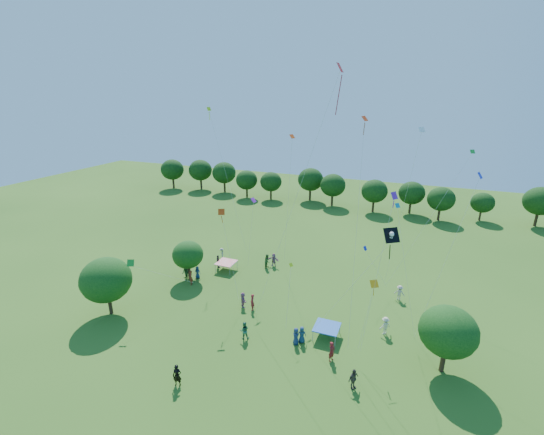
# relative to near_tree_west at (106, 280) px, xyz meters

# --- Properties ---
(near_tree_west) EXTENTS (4.83, 4.83, 5.95)m
(near_tree_west) POSITION_rel_near_tree_west_xyz_m (0.00, 0.00, 0.00)
(near_tree_west) COLOR #422B19
(near_tree_west) RESTS_ON ground
(near_tree_north) EXTENTS (3.58, 3.58, 4.73)m
(near_tree_north) POSITION_rel_near_tree_west_xyz_m (3.17, 9.05, -0.66)
(near_tree_north) COLOR #422B19
(near_tree_north) RESTS_ON ground
(near_tree_east) EXTENTS (4.34, 4.34, 5.63)m
(near_tree_east) POSITION_rel_near_tree_west_xyz_m (30.37, 3.57, -0.10)
(near_tree_east) COLOR #422B19
(near_tree_east) RESTS_ON ground
(treeline) EXTENTS (88.01, 8.77, 6.77)m
(treeline) POSITION_rel_near_tree_west_xyz_m (14.13, 45.08, 0.33)
(treeline) COLOR #422B19
(treeline) RESTS_ON ground
(tent_red_stripe) EXTENTS (2.20, 2.20, 1.10)m
(tent_red_stripe) POSITION_rel_near_tree_west_xyz_m (6.17, 12.62, -2.73)
(tent_red_stripe) COLOR red
(tent_red_stripe) RESTS_ON ground
(tent_blue) EXTENTS (2.20, 2.20, 1.10)m
(tent_blue) POSITION_rel_near_tree_west_xyz_m (20.88, 4.33, -2.73)
(tent_blue) COLOR #1A53AD
(tent_blue) RESTS_ON ground
(man_in_black) EXTENTS (0.77, 0.62, 1.80)m
(man_in_black) POSITION_rel_near_tree_west_xyz_m (11.87, -5.47, -2.86)
(man_in_black) COLOR black
(man_in_black) RESTS_ON ground
(crowd_person_0) EXTENTS (0.79, 0.52, 1.49)m
(crowd_person_0) POSITION_rel_near_tree_west_xyz_m (3.98, 9.54, -3.02)
(crowd_person_0) COLOR navy
(crowd_person_0) RESTS_ON ground
(crowd_person_1) EXTENTS (0.71, 0.77, 1.74)m
(crowd_person_1) POSITION_rel_near_tree_west_xyz_m (4.14, 7.91, -2.89)
(crowd_person_1) COLOR maroon
(crowd_person_1) RESTS_ON ground
(crowd_person_2) EXTENTS (0.95, 0.78, 1.70)m
(crowd_person_2) POSITION_rel_near_tree_west_xyz_m (14.10, 1.38, -2.91)
(crowd_person_2) COLOR #2B6646
(crowd_person_2) RESTS_ON ground
(crowd_person_3) EXTENTS (1.13, 0.59, 1.67)m
(crowd_person_3) POSITION_rel_near_tree_west_xyz_m (26.57, 13.36, -2.93)
(crowd_person_3) COLOR #BFA799
(crowd_person_3) RESTS_ON ground
(crowd_person_4) EXTENTS (0.91, 1.06, 1.67)m
(crowd_person_4) POSITION_rel_near_tree_west_xyz_m (24.15, -0.84, -2.93)
(crowd_person_4) COLOR #413A34
(crowd_person_4) RESTS_ON ground
(crowd_person_5) EXTENTS (1.64, 0.76, 1.70)m
(crowd_person_5) POSITION_rel_near_tree_west_xyz_m (11.21, 15.89, -2.92)
(crowd_person_5) COLOR #8D5272
(crowd_person_5) RESTS_ON ground
(crowd_person_6) EXTENTS (0.73, 0.89, 1.59)m
(crowd_person_6) POSITION_rel_near_tree_west_xyz_m (18.61, 2.39, -2.97)
(crowd_person_6) COLOR navy
(crowd_person_6) RESTS_ON ground
(crowd_person_7) EXTENTS (0.63, 0.77, 1.76)m
(crowd_person_7) POSITION_rel_near_tree_west_xyz_m (21.99, 1.47, -2.88)
(crowd_person_7) COLOR maroon
(crowd_person_7) RESTS_ON ground
(crowd_person_8) EXTENTS (0.52, 0.91, 1.80)m
(crowd_person_8) POSITION_rel_near_tree_west_xyz_m (10.65, 15.14, -2.86)
(crowd_person_8) COLOR #274C20
(crowd_person_8) RESTS_ON ground
(crowd_person_9) EXTENTS (0.92, 1.07, 1.51)m
(crowd_person_9) POSITION_rel_near_tree_west_xyz_m (4.03, 15.32, -3.01)
(crowd_person_9) COLOR #A29A82
(crowd_person_9) RESTS_ON ground
(crowd_person_10) EXTENTS (0.89, 1.07, 1.67)m
(crowd_person_10) POSITION_rel_near_tree_west_xyz_m (4.87, 12.86, -2.93)
(crowd_person_10) COLOR #413B34
(crowd_person_10) RESTS_ON ground
(crowd_person_11) EXTENTS (1.33, 1.53, 1.62)m
(crowd_person_11) POSITION_rel_near_tree_west_xyz_m (11.71, 6.01, -2.96)
(crowd_person_11) COLOR #96577A
(crowd_person_11) RESTS_ON ground
(crowd_person_12) EXTENTS (0.87, 0.65, 1.57)m
(crowd_person_12) POSITION_rel_near_tree_west_xyz_m (19.03, 2.78, -2.98)
(crowd_person_12) COLOR navy
(crowd_person_12) RESTS_ON ground
(crowd_person_13) EXTENTS (0.65, 0.76, 1.74)m
(crowd_person_13) POSITION_rel_near_tree_west_xyz_m (12.84, 5.83, -2.89)
(crowd_person_13) COLOR maroon
(crowd_person_13) RESTS_ON ground
(crowd_person_14) EXTENTS (0.97, 0.82, 1.73)m
(crowd_person_14) POSITION_rel_near_tree_west_xyz_m (2.82, 8.76, -2.90)
(crowd_person_14) COLOR #2B5725
(crowd_person_14) RESTS_ON ground
(crowd_person_15) EXTENTS (1.18, 1.13, 1.73)m
(crowd_person_15) POSITION_rel_near_tree_west_xyz_m (25.71, 6.74, -2.90)
(crowd_person_15) COLOR beige
(crowd_person_15) RESTS_ON ground
(pirate_kite) EXTENTS (6.30, 2.87, 11.00)m
(pirate_kite) POSITION_rel_near_tree_west_xyz_m (25.47, 0.93, 7.83)
(pirate_kite) COLOR black
(red_high_kite) EXTENTS (6.39, 2.89, 21.76)m
(red_high_kite) POSITION_rel_near_tree_west_xyz_m (19.44, 5.79, 15.32)
(red_high_kite) COLOR red
(small_kite_0) EXTENTS (1.24, 6.41, 17.84)m
(small_kite_0) POSITION_rel_near_tree_west_xyz_m (22.47, 6.58, 10.93)
(small_kite_0) COLOR red
(small_kite_1) EXTENTS (2.71, 1.71, 8.78)m
(small_kite_1) POSITION_rel_near_tree_west_xyz_m (9.55, 6.52, 4.92)
(small_kite_1) COLOR red
(small_kite_2) EXTENTS (0.64, 2.70, 5.05)m
(small_kite_2) POSITION_rel_near_tree_west_xyz_m (17.26, 4.52, 1.39)
(small_kite_2) COLOR #B6D613
(small_kite_3) EXTENTS (6.87, 5.33, 14.15)m
(small_kite_3) POSITION_rel_near_tree_west_xyz_m (29.96, 17.57, 7.63)
(small_kite_3) COLOR #1A932C
(small_kite_4) EXTENTS (3.65, 5.26, 13.46)m
(small_kite_4) POSITION_rel_near_tree_west_xyz_m (30.89, 9.38, 8.12)
(small_kite_4) COLOR #1422CD
(small_kite_5) EXTENTS (1.61, 1.34, 8.81)m
(small_kite_5) POSITION_rel_near_tree_west_xyz_m (10.41, 11.55, 4.88)
(small_kite_5) COLOR purple
(small_kite_6) EXTENTS (2.10, 3.07, 16.87)m
(small_kite_6) POSITION_rel_near_tree_west_xyz_m (26.23, 11.59, 10.02)
(small_kite_6) COLOR white
(small_kite_7) EXTENTS (2.81, 0.96, 11.20)m
(small_kite_7) POSITION_rel_near_tree_west_xyz_m (26.26, 6.36, 5.60)
(small_kite_7) COLOR #0B83A7
(small_kite_8) EXTENTS (0.93, 0.77, 15.27)m
(small_kite_8) POSITION_rel_near_tree_west_xyz_m (13.32, 15.66, 9.38)
(small_kite_8) COLOR #D4400C
(small_kite_9) EXTENTS (1.02, 1.99, 5.44)m
(small_kite_9) POSITION_rel_near_tree_west_xyz_m (24.56, 3.62, 2.25)
(small_kite_9) COLOR orange
(small_kite_10) EXTENTS (6.44, 3.02, 17.95)m
(small_kite_10) POSITION_rel_near_tree_west_xyz_m (2.70, 17.97, 10.95)
(small_kite_10) COLOR #DEFC16
(small_kite_11) EXTENTS (3.37, 5.86, 4.67)m
(small_kite_11) POSITION_rel_near_tree_west_xyz_m (2.90, 1.40, 1.41)
(small_kite_11) COLOR #167D21
(small_kite_12) EXTENTS (2.70, 1.29, 4.67)m
(small_kite_12) POSITION_rel_near_tree_west_xyz_m (23.06, 12.48, 1.38)
(small_kite_12) COLOR #1221BB
(small_kite_13) EXTENTS (1.46, 2.59, 12.70)m
(small_kite_13) POSITION_rel_near_tree_west_xyz_m (25.15, 3.78, 7.75)
(small_kite_13) COLOR purple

